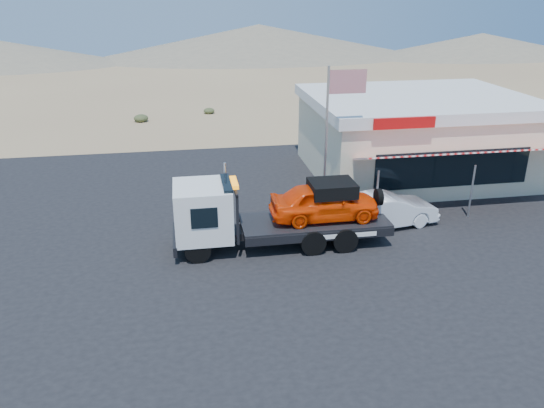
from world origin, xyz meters
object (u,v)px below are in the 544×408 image
(flagpole, at_px, (332,125))
(white_sedan, at_px, (386,210))
(jerky_store, at_px, (415,134))
(tow_truck, at_px, (276,210))

(flagpole, bearing_deg, white_sedan, -38.34)
(white_sedan, distance_m, jerky_store, 7.13)
(white_sedan, relative_size, flagpole, 0.67)
(white_sedan, bearing_deg, jerky_store, -40.93)
(jerky_store, xyz_separation_m, flagpole, (-5.57, -4.47, 1.77))
(tow_truck, bearing_deg, jerky_store, 39.81)
(tow_truck, bearing_deg, flagpole, 41.87)
(white_sedan, xyz_separation_m, jerky_store, (3.68, 5.97, 1.31))
(tow_truck, distance_m, jerky_store, 10.70)
(tow_truck, xyz_separation_m, jerky_store, (8.21, 6.84, 0.61))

